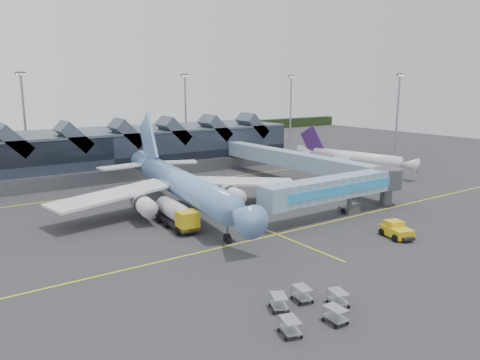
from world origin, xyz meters
TOP-DOWN VIEW (x-y plane):
  - ground at (0.00, 0.00)m, footprint 260.00×260.00m
  - taxi_stripes at (0.00, 10.00)m, footprint 120.00×60.00m
  - tree_line_far at (0.00, 110.00)m, footprint 260.00×4.00m
  - terminal at (-5.07, 47.35)m, footprint 90.00×22.25m
  - light_masts at (21.00, 62.80)m, footprint 132.40×42.56m
  - main_airliner at (-4.77, 9.97)m, footprint 39.96×46.35m
  - regional_jet at (42.05, 17.03)m, footprint 26.52×29.37m
  - jet_bridge at (14.67, -6.20)m, footprint 27.71×4.78m
  - fuel_truck at (-9.39, 2.75)m, footprint 3.62×10.59m
  - pushback_tug at (11.97, -17.74)m, footprint 3.79×5.02m
  - baggage_carts at (-11.70, -26.54)m, footprint 8.68×6.63m

SIDE VIEW (x-z plane):
  - ground at x=0.00m, z-range 0.00..0.00m
  - taxi_stripes at x=0.00m, z-range 0.00..0.01m
  - baggage_carts at x=-11.70m, z-range 0.09..1.46m
  - pushback_tug at x=11.97m, z-range -0.10..1.94m
  - fuel_truck at x=-9.39m, z-range 0.21..3.74m
  - tree_line_far at x=0.00m, z-range 0.00..4.00m
  - regional_jet at x=42.05m, z-range -1.85..8.28m
  - jet_bridge at x=14.67m, z-range 1.16..7.34m
  - main_airliner at x=-4.77m, z-range -3.07..11.83m
  - terminal at x=-5.07m, z-range -1.38..11.14m
  - light_masts at x=21.00m, z-range 1.26..23.71m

